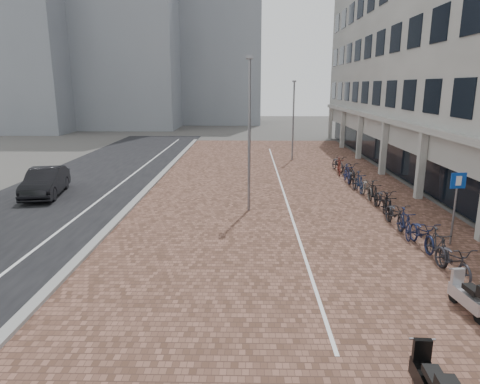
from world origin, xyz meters
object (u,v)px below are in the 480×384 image
Objects in this scene: scooter_front at (468,295)px; parking_sign at (456,197)px; car_dark at (45,182)px; scooter_mid at (431,382)px.

parking_sign reaches higher than scooter_front.
car_dark is 1.65× the size of parking_sign.
scooter_mid is 0.58× the size of parking_sign.
parking_sign is (4.00, 7.97, 1.26)m from scooter_mid.
scooter_front is at bearing -117.85° from parking_sign.
scooter_front is 0.56× the size of parking_sign.
car_dark is 19.47m from scooter_front.
car_dark reaches higher than scooter_front.
scooter_mid is 9.00m from parking_sign.
parking_sign is (1.75, 4.72, 1.28)m from scooter_front.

